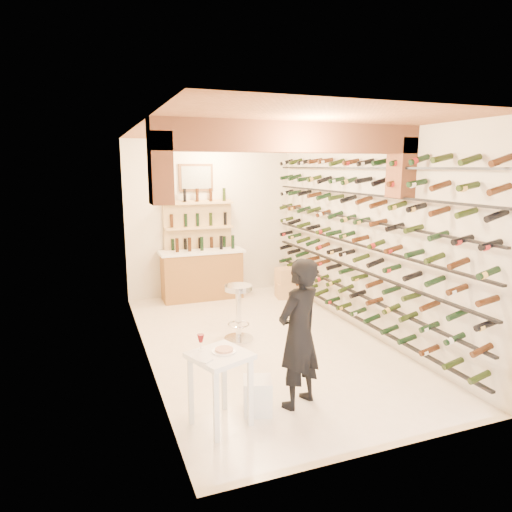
{
  "coord_description": "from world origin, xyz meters",
  "views": [
    {
      "loc": [
        -2.45,
        -6.26,
        2.67
      ],
      "look_at": [
        0.0,
        0.3,
        1.3
      ],
      "focal_mm": 32.13,
      "sensor_mm": 36.0,
      "label": 1
    }
  ],
  "objects_px": {
    "person": "(299,333)",
    "wine_rack": "(352,238)",
    "back_counter": "(202,273)",
    "tasting_table": "(220,366)",
    "chrome_barstool": "(238,308)",
    "white_stool": "(258,396)",
    "crate_lower": "(289,290)"
  },
  "relations": [
    {
      "from": "white_stool",
      "to": "chrome_barstool",
      "type": "bearing_deg",
      "value": 77.16
    },
    {
      "from": "wine_rack",
      "to": "crate_lower",
      "type": "height_order",
      "value": "wine_rack"
    },
    {
      "from": "chrome_barstool",
      "to": "back_counter",
      "type": "bearing_deg",
      "value": 89.43
    },
    {
      "from": "white_stool",
      "to": "back_counter",
      "type": "bearing_deg",
      "value": 83.64
    },
    {
      "from": "back_counter",
      "to": "chrome_barstool",
      "type": "height_order",
      "value": "back_counter"
    },
    {
      "from": "person",
      "to": "crate_lower",
      "type": "distance_m",
      "value": 4.41
    },
    {
      "from": "white_stool",
      "to": "person",
      "type": "bearing_deg",
      "value": -0.36
    },
    {
      "from": "tasting_table",
      "to": "person",
      "type": "bearing_deg",
      "value": -15.99
    },
    {
      "from": "wine_rack",
      "to": "crate_lower",
      "type": "xyz_separation_m",
      "value": [
        -0.13,
        2.09,
        -1.39
      ]
    },
    {
      "from": "back_counter",
      "to": "white_stool",
      "type": "relative_size",
      "value": 4.38
    },
    {
      "from": "back_counter",
      "to": "chrome_barstool",
      "type": "distance_m",
      "value": 2.44
    },
    {
      "from": "person",
      "to": "white_stool",
      "type": "bearing_deg",
      "value": -27.17
    },
    {
      "from": "white_stool",
      "to": "crate_lower",
      "type": "xyz_separation_m",
      "value": [
        2.21,
        4.0,
        -0.03
      ]
    },
    {
      "from": "chrome_barstool",
      "to": "tasting_table",
      "type": "bearing_deg",
      "value": -112.88
    },
    {
      "from": "person",
      "to": "crate_lower",
      "type": "xyz_separation_m",
      "value": [
        1.72,
        4.0,
        -0.69
      ]
    },
    {
      "from": "wine_rack",
      "to": "person",
      "type": "height_order",
      "value": "wine_rack"
    },
    {
      "from": "tasting_table",
      "to": "chrome_barstool",
      "type": "relative_size",
      "value": 1.1
    },
    {
      "from": "white_stool",
      "to": "person",
      "type": "height_order",
      "value": "person"
    },
    {
      "from": "tasting_table",
      "to": "person",
      "type": "xyz_separation_m",
      "value": [
        0.94,
        0.09,
        0.2
      ]
    },
    {
      "from": "tasting_table",
      "to": "person",
      "type": "relative_size",
      "value": 0.57
    },
    {
      "from": "back_counter",
      "to": "tasting_table",
      "type": "relative_size",
      "value": 1.77
    },
    {
      "from": "tasting_table",
      "to": "back_counter",
      "type": "bearing_deg",
      "value": 56.9
    },
    {
      "from": "crate_lower",
      "to": "tasting_table",
      "type": "bearing_deg",
      "value": -123.01
    },
    {
      "from": "chrome_barstool",
      "to": "wine_rack",
      "type": "bearing_deg",
      "value": -6.54
    },
    {
      "from": "back_counter",
      "to": "chrome_barstool",
      "type": "xyz_separation_m",
      "value": [
        -0.02,
        -2.44,
        -0.02
      ]
    },
    {
      "from": "wine_rack",
      "to": "back_counter",
      "type": "bearing_deg",
      "value": 124.66
    },
    {
      "from": "back_counter",
      "to": "person",
      "type": "bearing_deg",
      "value": -90.23
    },
    {
      "from": "wine_rack",
      "to": "crate_lower",
      "type": "bearing_deg",
      "value": 93.59
    },
    {
      "from": "back_counter",
      "to": "person",
      "type": "xyz_separation_m",
      "value": [
        -0.02,
        -4.56,
        0.32
      ]
    },
    {
      "from": "back_counter",
      "to": "crate_lower",
      "type": "distance_m",
      "value": 1.83
    },
    {
      "from": "crate_lower",
      "to": "white_stool",
      "type": "bearing_deg",
      "value": -118.9
    },
    {
      "from": "person",
      "to": "wine_rack",
      "type": "bearing_deg",
      "value": -160.84
    }
  ]
}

